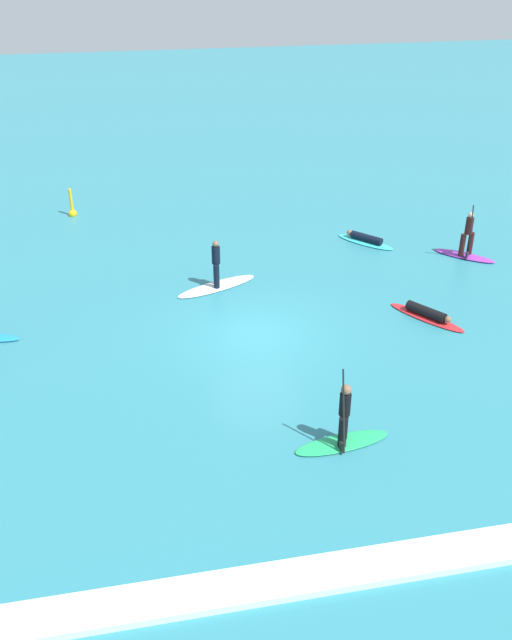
{
  "coord_description": "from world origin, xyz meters",
  "views": [
    {
      "loc": [
        -3.76,
        -18.94,
        11.42
      ],
      "look_at": [
        0.0,
        0.0,
        0.5
      ],
      "focal_mm": 39.15,
      "sensor_mm": 36.0,
      "label": 1
    }
  ],
  "objects_px": {
    "surfer_on_teal_board": "(365,240)",
    "marker_buoy": "(72,210)",
    "surfer_on_green_board": "(343,429)",
    "surfer_on_white_board": "(217,277)",
    "surfer_on_purple_board": "(466,246)",
    "surfer_on_red_board": "(427,314)"
  },
  "relations": [
    {
      "from": "surfer_on_purple_board",
      "to": "marker_buoy",
      "type": "distance_m",
      "value": 17.19
    },
    {
      "from": "surfer_on_teal_board",
      "to": "marker_buoy",
      "type": "height_order",
      "value": "marker_buoy"
    },
    {
      "from": "surfer_on_green_board",
      "to": "marker_buoy",
      "type": "distance_m",
      "value": 19.15
    },
    {
      "from": "surfer_on_green_board",
      "to": "surfer_on_purple_board",
      "type": "bearing_deg",
      "value": -136.79
    },
    {
      "from": "surfer_on_teal_board",
      "to": "surfer_on_purple_board",
      "type": "xyz_separation_m",
      "value": [
        3.41,
        -2.14,
        0.35
      ]
    },
    {
      "from": "surfer_on_white_board",
      "to": "surfer_on_purple_board",
      "type": "relative_size",
      "value": 1.39
    },
    {
      "from": "surfer_on_white_board",
      "to": "marker_buoy",
      "type": "bearing_deg",
      "value": 99.77
    },
    {
      "from": "surfer_on_purple_board",
      "to": "surfer_on_red_board",
      "type": "relative_size",
      "value": 0.88
    },
    {
      "from": "surfer_on_white_board",
      "to": "marker_buoy",
      "type": "height_order",
      "value": "surfer_on_white_board"
    },
    {
      "from": "surfer_on_white_board",
      "to": "surfer_on_teal_board",
      "type": "height_order",
      "value": "surfer_on_white_board"
    },
    {
      "from": "surfer_on_teal_board",
      "to": "surfer_on_green_board",
      "type": "bearing_deg",
      "value": 118.03
    },
    {
      "from": "surfer_on_red_board",
      "to": "marker_buoy",
      "type": "distance_m",
      "value": 16.94
    },
    {
      "from": "surfer_on_teal_board",
      "to": "surfer_on_purple_board",
      "type": "height_order",
      "value": "surfer_on_purple_board"
    },
    {
      "from": "surfer_on_green_board",
      "to": "marker_buoy",
      "type": "xyz_separation_m",
      "value": [
        -7.16,
        17.76,
        -0.23
      ]
    },
    {
      "from": "surfer_on_purple_board",
      "to": "surfer_on_teal_board",
      "type": "bearing_deg",
      "value": -168.99
    },
    {
      "from": "surfer_on_purple_board",
      "to": "surfer_on_red_board",
      "type": "distance_m",
      "value": 5.61
    },
    {
      "from": "surfer_on_purple_board",
      "to": "surfer_on_red_board",
      "type": "xyz_separation_m",
      "value": [
        -3.48,
        -4.38,
        -0.33
      ]
    },
    {
      "from": "surfer_on_red_board",
      "to": "surfer_on_teal_board",
      "type": "bearing_deg",
      "value": 144.74
    },
    {
      "from": "surfer_on_green_board",
      "to": "surfer_on_teal_board",
      "type": "distance_m",
      "value": 13.13
    },
    {
      "from": "surfer_on_white_board",
      "to": "surfer_on_teal_board",
      "type": "bearing_deg",
      "value": 0.73
    },
    {
      "from": "surfer_on_teal_board",
      "to": "marker_buoy",
      "type": "distance_m",
      "value": 13.19
    },
    {
      "from": "marker_buoy",
      "to": "surfer_on_teal_board",
      "type": "bearing_deg",
      "value": -24.87
    }
  ]
}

